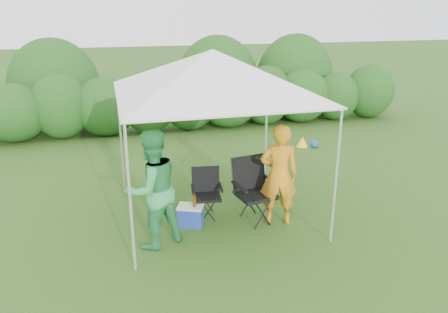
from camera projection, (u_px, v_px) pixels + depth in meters
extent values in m
plane|color=#33591C|center=(221.00, 223.00, 7.36)|extent=(70.00, 70.00, 0.00)
ellipsoid|color=#21541A|center=(14.00, 113.00, 11.58)|extent=(1.80, 1.53, 1.57)
cylinder|color=#382616|center=(17.00, 136.00, 11.79)|extent=(0.12, 0.12, 0.30)
ellipsoid|color=#21541A|center=(60.00, 106.00, 11.83)|extent=(1.58, 1.34, 1.80)
cylinder|color=#382616|center=(64.00, 133.00, 12.08)|extent=(0.12, 0.12, 0.30)
ellipsoid|color=#21541A|center=(106.00, 107.00, 12.14)|extent=(1.72, 1.47, 1.65)
cylinder|color=#382616|center=(108.00, 130.00, 12.36)|extent=(0.12, 0.12, 0.30)
ellipsoid|color=#21541A|center=(149.00, 107.00, 12.46)|extent=(1.50, 1.28, 1.50)
cylinder|color=#382616|center=(150.00, 127.00, 12.65)|extent=(0.12, 0.12, 0.30)
ellipsoid|color=#21541A|center=(189.00, 101.00, 12.71)|extent=(1.65, 1.40, 1.73)
cylinder|color=#382616|center=(190.00, 124.00, 12.94)|extent=(0.12, 0.12, 0.30)
ellipsoid|color=#21541A|center=(229.00, 101.00, 13.02)|extent=(1.80, 1.53, 1.57)
cylinder|color=#382616|center=(228.00, 122.00, 13.23)|extent=(0.12, 0.12, 0.30)
ellipsoid|color=#21541A|center=(266.00, 95.00, 13.27)|extent=(1.58, 1.34, 1.80)
cylinder|color=#382616|center=(265.00, 119.00, 13.51)|extent=(0.12, 0.12, 0.30)
ellipsoid|color=#21541A|center=(302.00, 96.00, 13.58)|extent=(1.72, 1.47, 1.65)
cylinder|color=#382616|center=(301.00, 117.00, 13.80)|extent=(0.12, 0.12, 0.30)
ellipsoid|color=#21541A|center=(336.00, 96.00, 13.89)|extent=(1.50, 1.28, 1.50)
cylinder|color=#382616|center=(334.00, 115.00, 14.09)|extent=(0.12, 0.12, 0.30)
ellipsoid|color=#21541A|center=(369.00, 91.00, 14.15)|extent=(1.65, 1.40, 1.73)
cylinder|color=#382616|center=(367.00, 113.00, 14.38)|extent=(0.12, 0.12, 0.30)
cylinder|color=silver|center=(130.00, 201.00, 5.74)|extent=(0.04, 0.04, 2.10)
cylinder|color=silver|center=(336.00, 179.00, 6.47)|extent=(0.04, 0.04, 2.10)
cylinder|color=silver|center=(121.00, 138.00, 8.48)|extent=(0.04, 0.04, 2.10)
cylinder|color=silver|center=(266.00, 127.00, 9.21)|extent=(0.04, 0.04, 2.10)
cube|color=white|center=(213.00, 94.00, 7.13)|extent=(3.10, 3.10, 0.03)
pyramid|color=white|center=(213.00, 71.00, 7.01)|extent=(3.10, 3.10, 0.70)
cube|color=black|center=(256.00, 195.00, 7.30)|extent=(0.69, 0.65, 0.06)
cube|color=black|center=(249.00, 172.00, 7.41)|extent=(0.62, 0.27, 0.57)
cube|color=black|center=(239.00, 187.00, 7.11)|extent=(0.15, 0.51, 0.03)
cube|color=black|center=(272.00, 181.00, 7.36)|extent=(0.15, 0.51, 0.03)
cylinder|color=black|center=(249.00, 217.00, 7.06)|extent=(0.03, 0.03, 0.48)
cylinder|color=black|center=(276.00, 211.00, 7.26)|extent=(0.03, 0.03, 0.48)
cylinder|color=black|center=(235.00, 205.00, 7.49)|extent=(0.03, 0.03, 0.48)
cylinder|color=black|center=(261.00, 200.00, 7.69)|extent=(0.03, 0.03, 0.48)
cube|color=black|center=(207.00, 197.00, 7.48)|extent=(0.52, 0.49, 0.04)
cube|color=black|center=(206.00, 179.00, 7.59)|extent=(0.48, 0.19, 0.45)
cube|color=black|center=(193.00, 189.00, 7.40)|extent=(0.09, 0.40, 0.03)
cube|color=black|center=(221.00, 187.00, 7.46)|extent=(0.09, 0.40, 0.03)
cylinder|color=black|center=(197.00, 212.00, 7.34)|extent=(0.02, 0.02, 0.38)
cylinder|color=black|center=(220.00, 211.00, 7.38)|extent=(0.02, 0.02, 0.38)
cylinder|color=black|center=(195.00, 203.00, 7.70)|extent=(0.02, 0.02, 0.38)
cylinder|color=black|center=(217.00, 201.00, 7.75)|extent=(0.02, 0.02, 0.38)
imported|color=orange|center=(279.00, 175.00, 7.14)|extent=(0.72, 0.57, 1.71)
imported|color=green|center=(152.00, 189.00, 6.44)|extent=(1.10, 1.00, 1.83)
cube|color=#233AA4|center=(191.00, 216.00, 7.26)|extent=(0.48, 0.42, 0.32)
cube|color=silver|center=(190.00, 207.00, 7.20)|extent=(0.51, 0.44, 0.03)
cylinder|color=#592D0C|center=(194.00, 200.00, 7.14)|extent=(0.06, 0.06, 0.22)
cone|color=yellow|center=(302.00, 142.00, 11.38)|extent=(0.31, 0.31, 0.26)
sphere|color=blue|center=(314.00, 144.00, 11.29)|extent=(0.21, 0.21, 0.21)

